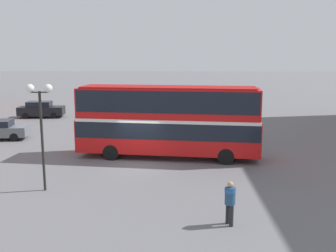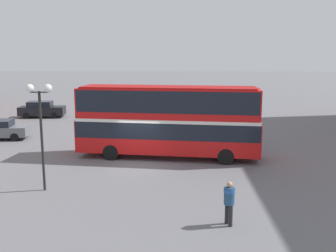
% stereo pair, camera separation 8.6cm
% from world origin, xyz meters
% --- Properties ---
extents(ground_plane, '(240.00, 240.00, 0.00)m').
position_xyz_m(ground_plane, '(0.00, 0.00, 0.00)').
color(ground_plane, slate).
extents(double_decker_bus, '(11.47, 3.83, 4.47)m').
position_xyz_m(double_decker_bus, '(1.74, 1.94, 2.55)').
color(double_decker_bus, red).
rests_on(double_decker_bus, ground_plane).
extents(pedestrian_foreground, '(0.57, 0.57, 1.73)m').
position_xyz_m(pedestrian_foreground, '(4.30, -7.91, 1.06)').
color(pedestrian_foreground, '#232328').
rests_on(pedestrian_foreground, ground_plane).
extents(parked_car_kerb_far, '(4.62, 2.09, 1.65)m').
position_xyz_m(parked_car_kerb_far, '(-11.54, 17.29, 0.83)').
color(parked_car_kerb_far, black).
rests_on(parked_car_kerb_far, ground_plane).
extents(street_lamp_twin_globe, '(1.22, 0.38, 5.08)m').
position_xyz_m(street_lamp_twin_globe, '(-4.03, -4.22, 3.95)').
color(street_lamp_twin_globe, black).
rests_on(street_lamp_twin_globe, ground_plane).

